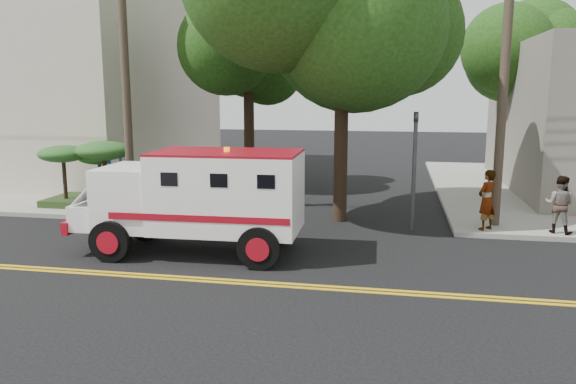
# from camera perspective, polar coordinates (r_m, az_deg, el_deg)

# --- Properties ---
(ground) EXTENTS (100.00, 100.00, 0.00)m
(ground) POSITION_cam_1_polar(r_m,az_deg,el_deg) (12.67, -4.58, -9.16)
(ground) COLOR black
(ground) RESTS_ON ground
(sidewalk_nw) EXTENTS (17.00, 17.00, 0.15)m
(sidewalk_nw) POSITION_cam_1_polar(r_m,az_deg,el_deg) (30.37, -22.68, 1.58)
(sidewalk_nw) COLOR gray
(sidewalk_nw) RESTS_ON ground
(building_left) EXTENTS (16.00, 14.00, 10.00)m
(building_left) POSITION_cam_1_polar(r_m,az_deg,el_deg) (32.47, -24.83, 10.94)
(building_left) COLOR beige
(building_left) RESTS_ON sidewalk_nw
(utility_pole_left) EXTENTS (0.28, 0.28, 9.00)m
(utility_pole_left) POSITION_cam_1_polar(r_m,az_deg,el_deg) (19.61, -16.16, 10.68)
(utility_pole_left) COLOR #382D23
(utility_pole_left) RESTS_ON ground
(utility_pole_right) EXTENTS (0.28, 0.28, 9.00)m
(utility_pole_right) POSITION_cam_1_polar(r_m,az_deg,el_deg) (17.98, 21.08, 10.50)
(utility_pole_right) COLOR #382D23
(utility_pole_right) RESTS_ON ground
(tree_left) EXTENTS (4.48, 4.20, 7.70)m
(tree_left) POSITION_cam_1_polar(r_m,az_deg,el_deg) (24.09, -3.44, 13.81)
(tree_left) COLOR black
(tree_left) RESTS_ON ground
(tree_right) EXTENTS (4.80, 4.50, 8.20)m
(tree_right) POSITION_cam_1_polar(r_m,az_deg,el_deg) (27.92, 23.11, 13.28)
(tree_right) COLOR black
(tree_right) RESTS_ON ground
(traffic_signal) EXTENTS (0.15, 0.18, 3.60)m
(traffic_signal) POSITION_cam_1_polar(r_m,az_deg,el_deg) (17.23, 12.73, 3.38)
(traffic_signal) COLOR #3F3F42
(traffic_signal) RESTS_ON ground
(accessibility_sign) EXTENTS (0.45, 0.10, 2.02)m
(accessibility_sign) POSITION_cam_1_polar(r_m,az_deg,el_deg) (20.24, -17.02, 1.70)
(accessibility_sign) COLOR #3F3F42
(accessibility_sign) RESTS_ON ground
(palm_planter) EXTENTS (3.52, 2.63, 2.36)m
(palm_planter) POSITION_cam_1_polar(r_m,az_deg,el_deg) (21.19, -19.45, 2.70)
(palm_planter) COLOR #1E3314
(palm_planter) RESTS_ON sidewalk_nw
(armored_truck) EXTENTS (5.99, 2.55, 2.70)m
(armored_truck) POSITION_cam_1_polar(r_m,az_deg,el_deg) (14.66, -9.05, -0.38)
(armored_truck) COLOR white
(armored_truck) RESTS_ON ground
(pedestrian_a) EXTENTS (0.77, 0.77, 1.79)m
(pedestrian_a) POSITION_cam_1_polar(r_m,az_deg,el_deg) (17.51, 19.54, -0.76)
(pedestrian_a) COLOR gray
(pedestrian_a) RESTS_ON sidewalk_ne
(pedestrian_b) EXTENTS (1.01, 0.93, 1.68)m
(pedestrian_b) POSITION_cam_1_polar(r_m,az_deg,el_deg) (17.93, 25.87, -1.14)
(pedestrian_b) COLOR gray
(pedestrian_b) RESTS_ON sidewalk_ne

